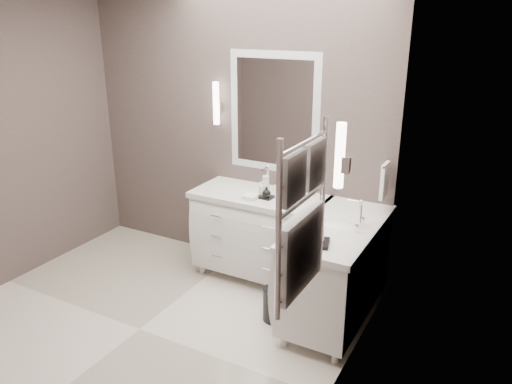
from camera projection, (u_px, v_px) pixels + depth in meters
The scene contains 18 objects.
floor at pixel (139, 330), 4.03m from camera, with size 3.20×3.00×0.01m, color silver.
wall_back at pixel (233, 129), 4.82m from camera, with size 3.20×0.01×2.70m, color #4E413E.
wall_right at pixel (338, 209), 2.85m from camera, with size 0.01×3.00×2.70m, color #4E413E.
vanity_back at pixel (260, 230), 4.67m from camera, with size 1.24×0.59×0.97m.
vanity_right at pixel (337, 266), 4.01m from camera, with size 0.59×1.24×0.97m.
mirror_back at pixel (274, 113), 4.53m from camera, with size 0.90×0.02×1.10m.
mirror_right at pixel (376, 144), 3.45m from camera, with size 0.02×0.90×1.10m.
sconce_back at pixel (216, 104), 4.73m from camera, with size 0.06×0.06×0.40m.
sconce_right at pixel (340, 157), 2.99m from camera, with size 0.06×0.06×0.40m.
towel_bar_corner at pixel (385, 180), 4.09m from camera, with size 0.03×0.22×0.30m.
towel_ladder at pixel (301, 225), 2.53m from camera, with size 0.06×0.58×0.90m.
waste_bin at pixel (275, 304), 4.11m from camera, with size 0.20×0.20×0.28m, color black.
amenity_tray_back at pixel (265, 197), 4.45m from camera, with size 0.15×0.11×0.02m, color black.
amenity_tray_right at pixel (320, 243), 3.55m from camera, with size 0.13×0.18×0.03m, color black.
water_bottle at pixel (266, 185), 4.52m from camera, with size 0.06×0.06×0.17m, color silver.
soap_bottle_a at pixel (263, 188), 4.45m from camera, with size 0.06×0.06×0.13m, color white.
soap_bottle_b at pixel (266, 192), 4.39m from camera, with size 0.08×0.08×0.10m, color black.
soap_bottle_c at pixel (320, 230), 3.52m from camera, with size 0.06×0.06×0.17m, color white.
Camera 1 is at (2.46, -2.55, 2.40)m, focal length 35.00 mm.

